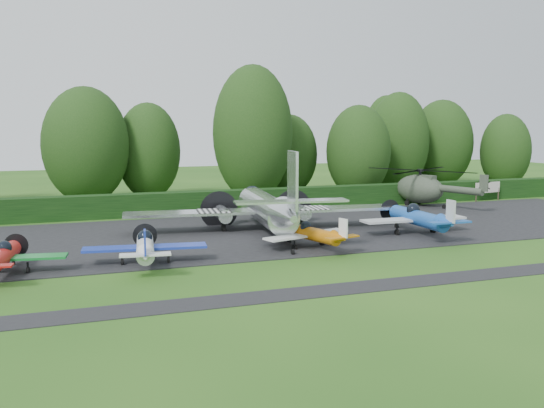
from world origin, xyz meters
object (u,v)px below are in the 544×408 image
object	(u,v)px
transport_plane	(267,209)
sign_board	(488,188)
light_plane_white	(145,246)
light_plane_orange	(311,233)
light_plane_blue	(418,218)
helicopter	(420,186)
light_plane_red	(2,257)

from	to	relation	value
transport_plane	sign_board	size ratio (longest dim) A/B	5.90
transport_plane	light_plane_white	size ratio (longest dim) A/B	2.81
light_plane_orange	light_plane_blue	bearing A→B (deg)	26.74
light_plane_white	helicopter	world-z (taller)	helicopter
light_plane_white	light_plane_blue	distance (m)	20.08
light_plane_white	light_plane_blue	bearing A→B (deg)	0.37
light_plane_red	light_plane_orange	distance (m)	18.22
light_plane_white	helicopter	xyz separation A→B (m)	(28.88, 16.24, 0.81)
light_plane_orange	light_plane_blue	world-z (taller)	light_plane_blue
sign_board	transport_plane	bearing A→B (deg)	-151.25
light_plane_red	light_plane_white	distance (m)	7.46
transport_plane	light_plane_blue	distance (m)	10.90
light_plane_orange	light_plane_red	bearing A→B (deg)	-160.86
transport_plane	light_plane_orange	xyz separation A→B (m)	(0.83, -6.10, -0.85)
light_plane_blue	light_plane_white	bearing A→B (deg)	-173.23
light_plane_white	light_plane_orange	size ratio (longest dim) A/B	1.12
light_plane_blue	light_plane_red	bearing A→B (deg)	-175.78
light_plane_orange	sign_board	size ratio (longest dim) A/B	1.87
light_plane_blue	light_plane_orange	bearing A→B (deg)	-170.75
light_plane_white	light_plane_blue	xyz separation A→B (m)	(19.87, 2.85, 0.16)
light_plane_white	helicopter	bearing A→B (deg)	21.56
helicopter	transport_plane	bearing A→B (deg)	-137.08
sign_board	light_plane_white	bearing A→B (deg)	-146.40
light_plane_red	sign_board	xyz separation A→B (m)	(45.09, 16.91, 0.31)
light_plane_orange	transport_plane	bearing A→B (deg)	113.85
light_plane_white	light_plane_blue	world-z (taller)	light_plane_blue
light_plane_white	light_plane_orange	bearing A→B (deg)	-1.76
light_plane_red	light_plane_white	world-z (taller)	light_plane_white
light_plane_white	light_plane_red	bearing A→B (deg)	170.94
helicopter	light_plane_red	bearing A→B (deg)	-138.62
light_plane_red	sign_board	size ratio (longest dim) A/B	1.93
light_plane_red	light_plane_blue	distance (m)	27.46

